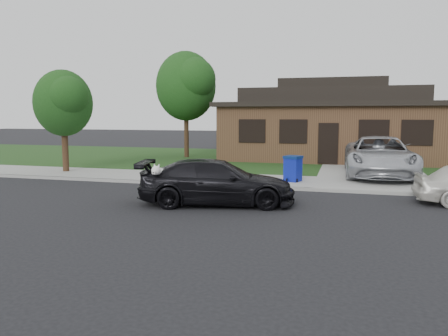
# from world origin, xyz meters

# --- Properties ---
(ground) EXTENTS (120.00, 120.00, 0.00)m
(ground) POSITION_xyz_m (0.00, 0.00, 0.00)
(ground) COLOR black
(ground) RESTS_ON ground
(sidewalk) EXTENTS (60.00, 3.00, 0.12)m
(sidewalk) POSITION_xyz_m (0.00, 5.00, 0.06)
(sidewalk) COLOR gray
(sidewalk) RESTS_ON ground
(curb) EXTENTS (60.00, 0.12, 0.12)m
(curb) POSITION_xyz_m (0.00, 3.50, 0.06)
(curb) COLOR gray
(curb) RESTS_ON ground
(lawn) EXTENTS (60.00, 13.00, 0.13)m
(lawn) POSITION_xyz_m (0.00, 13.00, 0.07)
(lawn) COLOR #193814
(lawn) RESTS_ON ground
(driveway) EXTENTS (4.50, 13.00, 0.14)m
(driveway) POSITION_xyz_m (6.00, 10.00, 0.07)
(driveway) COLOR gray
(driveway) RESTS_ON ground
(sedan) EXTENTS (4.97, 2.88, 1.35)m
(sedan) POSITION_xyz_m (1.14, 0.42, 0.68)
(sedan) COLOR black
(sedan) RESTS_ON ground
(minivan) EXTENTS (2.82, 5.97, 1.65)m
(minivan) POSITION_xyz_m (6.25, 7.34, 0.96)
(minivan) COLOR silver
(minivan) RESTS_ON driveway
(recycling_bin) EXTENTS (0.76, 0.76, 0.99)m
(recycling_bin) POSITION_xyz_m (2.92, 4.89, 0.62)
(recycling_bin) COLOR #0D1A91
(recycling_bin) RESTS_ON sidewalk
(house) EXTENTS (12.60, 8.60, 4.65)m
(house) POSITION_xyz_m (4.00, 15.00, 2.13)
(house) COLOR #422B1C
(house) RESTS_ON ground
(tree_0) EXTENTS (3.78, 3.60, 6.34)m
(tree_0) POSITION_xyz_m (-4.34, 12.88, 4.48)
(tree_0) COLOR #332114
(tree_0) RESTS_ON ground
(tree_2) EXTENTS (2.73, 2.60, 4.59)m
(tree_2) POSITION_xyz_m (-7.38, 5.11, 3.27)
(tree_2) COLOR #332114
(tree_2) RESTS_ON ground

